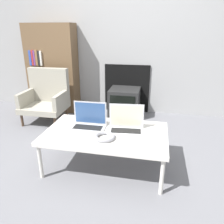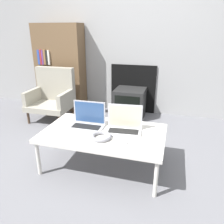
{
  "view_description": "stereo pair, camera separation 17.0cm",
  "coord_description": "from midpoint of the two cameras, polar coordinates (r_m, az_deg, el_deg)",
  "views": [
    {
      "loc": [
        0.45,
        -1.7,
        1.32
      ],
      "look_at": [
        0.0,
        0.47,
        0.48
      ],
      "focal_mm": 35.0,
      "sensor_mm": 36.0,
      "label": 1
    },
    {
      "loc": [
        0.61,
        -1.66,
        1.32
      ],
      "look_at": [
        0.0,
        0.47,
        0.48
      ],
      "focal_mm": 35.0,
      "sensor_mm": 36.0,
      "label": 2
    }
  ],
  "objects": [
    {
      "name": "tv",
      "position": [
        3.49,
        6.07,
        2.4
      ],
      "size": [
        0.47,
        0.45,
        0.45
      ],
      "color": "black",
      "rests_on": "ground_plane"
    },
    {
      "name": "laptop_right",
      "position": [
        2.14,
        5.45,
        -3.48
      ],
      "size": [
        0.36,
        0.24,
        0.25
      ],
      "rotation": [
        0.0,
        0.0,
        0.1
      ],
      "color": "silver",
      "rests_on": "table"
    },
    {
      "name": "wall_back",
      "position": [
        3.58,
        8.04,
        20.1
      ],
      "size": [
        7.0,
        0.08,
        2.6
      ],
      "color": "#999999",
      "rests_on": "ground_plane"
    },
    {
      "name": "ground_plane",
      "position": [
        2.2,
        -1.23,
        -16.07
      ],
      "size": [
        14.0,
        14.0,
        0.0
      ],
      "primitive_type": "plane",
      "color": "slate"
    },
    {
      "name": "bookshelf",
      "position": [
        3.84,
        -12.09,
        11.18
      ],
      "size": [
        0.81,
        0.32,
        1.41
      ],
      "color": "brown",
      "rests_on": "ground_plane"
    },
    {
      "name": "headphones",
      "position": [
        2.01,
        -0.45,
        -6.46
      ],
      "size": [
        0.2,
        0.2,
        0.04
      ],
      "color": "gray",
      "rests_on": "table"
    },
    {
      "name": "table",
      "position": [
        2.15,
        0.05,
        -5.86
      ],
      "size": [
        1.18,
        0.71,
        0.38
      ],
      "color": "silver",
      "rests_on": "ground_plane"
    },
    {
      "name": "phone",
      "position": [
        1.96,
        5.62,
        -7.69
      ],
      "size": [
        0.08,
        0.13,
        0.01
      ],
      "color": "silver",
      "rests_on": "table"
    },
    {
      "name": "armchair",
      "position": [
        3.45,
        -13.87,
        4.45
      ],
      "size": [
        0.62,
        0.53,
        0.78
      ],
      "rotation": [
        0.0,
        0.0,
        0.01
      ],
      "color": "gray",
      "rests_on": "ground_plane"
    },
    {
      "name": "laptop_left",
      "position": [
        2.23,
        -4.21,
        -2.36
      ],
      "size": [
        0.34,
        0.21,
        0.25
      ],
      "rotation": [
        0.0,
        0.0,
        0.01
      ],
      "color": "#B2B2B7",
      "rests_on": "table"
    }
  ]
}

